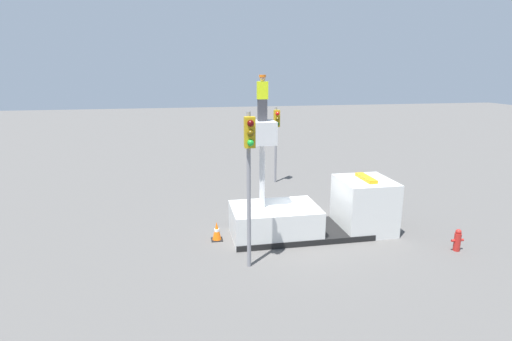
{
  "coord_description": "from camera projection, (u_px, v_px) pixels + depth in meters",
  "views": [
    {
      "loc": [
        -4.75,
        -15.12,
        6.79
      ],
      "look_at": [
        -2.1,
        -1.18,
        3.2
      ],
      "focal_mm": 28.0,
      "sensor_mm": 36.0,
      "label": 1
    }
  ],
  "objects": [
    {
      "name": "ground_plane",
      "position": [
        299.0,
        234.0,
        16.92
      ],
      "size": [
        120.0,
        120.0,
        0.0
      ],
      "primitive_type": "plane",
      "color": "#565451"
    },
    {
      "name": "traffic_light_pole",
      "position": [
        249.0,
        161.0,
        13.12
      ],
      "size": [
        0.34,
        0.57,
        5.48
      ],
      "color": "gray",
      "rests_on": "ground"
    },
    {
      "name": "worker",
      "position": [
        262.0,
        98.0,
        15.22
      ],
      "size": [
        0.4,
        0.26,
        1.75
      ],
      "color": "#38383D",
      "rests_on": "bucket_truck"
    },
    {
      "name": "bucket_truck",
      "position": [
        317.0,
        213.0,
        16.82
      ],
      "size": [
        6.85,
        2.43,
        4.86
      ],
      "color": "black",
      "rests_on": "ground"
    },
    {
      "name": "traffic_light_across",
      "position": [
        276.0,
        130.0,
        23.9
      ],
      "size": [
        0.34,
        0.57,
        4.63
      ],
      "color": "gray",
      "rests_on": "ground"
    },
    {
      "name": "fire_hydrant",
      "position": [
        457.0,
        240.0,
        15.31
      ],
      "size": [
        0.5,
        0.26,
        0.88
      ],
      "color": "#B2231E",
      "rests_on": "ground"
    },
    {
      "name": "traffic_cone_rear",
      "position": [
        217.0,
        231.0,
        16.3
      ],
      "size": [
        0.46,
        0.46,
        0.78
      ],
      "color": "black",
      "rests_on": "ground"
    }
  ]
}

